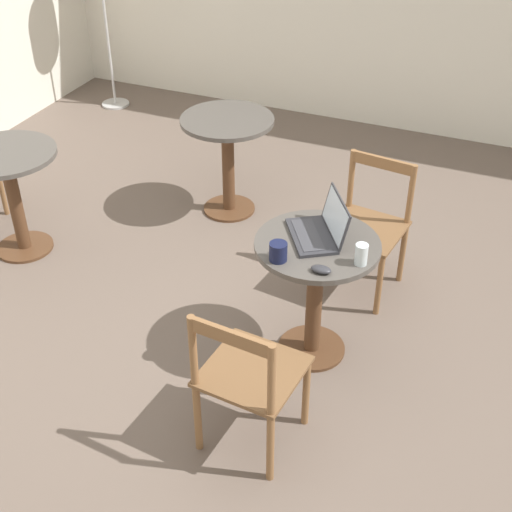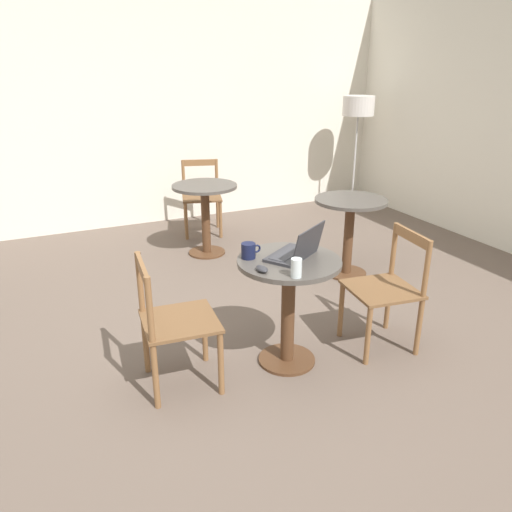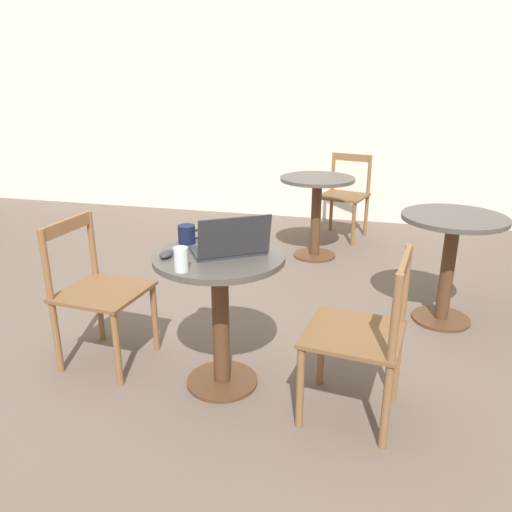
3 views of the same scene
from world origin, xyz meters
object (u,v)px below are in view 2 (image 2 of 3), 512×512
chair_far_back (202,197)px  drinking_glass (296,268)px  cafe_table_far (205,204)px  laptop (296,251)px  mug (249,251)px  floor_lamp (358,110)px  cafe_table_mid (350,220)px  mouse (262,269)px  chair_near_left (173,323)px  chair_near_right (387,289)px  cafe_table_near (289,289)px

chair_far_back → drinking_glass: 3.12m
drinking_glass → cafe_table_far: bearing=82.9°
chair_far_back → laptop: 2.84m
laptop → drinking_glass: (-0.15, -0.26, 0.01)m
mug → floor_lamp: bearing=44.9°
floor_lamp → drinking_glass: 4.11m
cafe_table_mid → mouse: 1.85m
cafe_table_mid → mouse: (-1.43, -1.15, 0.22)m
cafe_table_far → chair_near_left: bearing=-114.5°
cafe_table_mid → laptop: 1.57m
chair_far_back → mug: 2.77m
chair_near_left → drinking_glass: bearing=-26.2°
chair_near_right → mug: (-0.93, 0.22, 0.35)m
cafe_table_mid → chair_near_left: size_ratio=0.88×
cafe_table_near → laptop: 0.25m
cafe_table_mid → chair_near_right: size_ratio=0.88×
cafe_table_near → chair_near_left: 0.75m
chair_near_left → laptop: laptop is taller
mug → mouse: bearing=-94.5°
chair_near_right → chair_far_back: same height
mug → drinking_glass: size_ratio=1.16×
mouse → mug: bearing=85.5°
laptop → chair_far_back: bearing=83.0°
cafe_table_near → cafe_table_far: same height
chair_near_right → laptop: laptop is taller
chair_near_right → drinking_glass: size_ratio=7.43×
floor_lamp → laptop: floor_lamp is taller
cafe_table_mid → mouse: size_ratio=7.25×
cafe_table_near → cafe_table_mid: bearing=41.4°
floor_lamp → laptop: 3.82m
mouse → drinking_glass: bearing=-47.9°
mouse → drinking_glass: drinking_glass is taller
laptop → drinking_glass: size_ratio=3.87×
mug → laptop: bearing=-23.9°
cafe_table_far → drinking_glass: size_ratio=6.57×
chair_near_right → cafe_table_mid: bearing=66.9°
mouse → chair_near_left: bearing=162.1°
cafe_table_mid → mug: 1.71m
cafe_table_near → mouse: (-0.23, -0.10, 0.22)m
cafe_table_near → cafe_table_mid: 1.60m
cafe_table_near → cafe_table_far: 2.14m
cafe_table_near → cafe_table_far: (0.20, 2.13, 0.00)m
cafe_table_mid → chair_near_left: (-1.94, -0.99, -0.10)m
floor_lamp → drinking_glass: floor_lamp is taller
cafe_table_mid → cafe_table_far: (-1.00, 1.07, 0.00)m
chair_near_right → drinking_glass: (-0.80, -0.16, 0.36)m
cafe_table_mid → chair_far_back: chair_far_back is taller
cafe_table_mid → floor_lamp: 2.38m
chair_near_right → chair_near_left: 1.46m
chair_far_back → floor_lamp: size_ratio=0.56×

